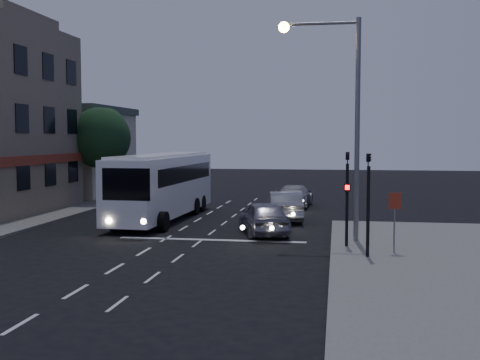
% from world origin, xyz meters
% --- Properties ---
extents(ground, '(120.00, 120.00, 0.00)m').
position_xyz_m(ground, '(0.00, 0.00, 0.00)').
color(ground, black).
extents(road_markings, '(8.00, 30.55, 0.01)m').
position_xyz_m(road_markings, '(1.29, 3.31, 0.00)').
color(road_markings, silver).
rests_on(road_markings, ground).
extents(tour_bus, '(2.76, 11.35, 3.46)m').
position_xyz_m(tour_bus, '(-1.83, 7.79, 1.87)').
color(tour_bus, white).
rests_on(tour_bus, ground).
extents(car_suv, '(3.02, 4.81, 1.53)m').
position_xyz_m(car_suv, '(4.01, 3.80, 0.76)').
color(car_suv, gray).
rests_on(car_suv, ground).
extents(car_sedan_a, '(2.26, 4.80, 1.52)m').
position_xyz_m(car_sedan_a, '(4.55, 8.54, 0.76)').
color(car_sedan_a, '#AEAFB1').
rests_on(car_sedan_a, ground).
extents(car_sedan_b, '(2.23, 4.90, 1.39)m').
position_xyz_m(car_sedan_b, '(4.61, 14.90, 0.70)').
color(car_sedan_b, '#A4A4A7').
rests_on(car_sedan_b, ground).
extents(traffic_signal_main, '(0.25, 0.35, 4.10)m').
position_xyz_m(traffic_signal_main, '(7.60, 0.78, 2.42)').
color(traffic_signal_main, black).
rests_on(traffic_signal_main, sidewalk_near).
extents(traffic_signal_side, '(0.18, 0.15, 4.10)m').
position_xyz_m(traffic_signal_side, '(8.30, -1.20, 2.42)').
color(traffic_signal_side, black).
rests_on(traffic_signal_side, sidewalk_near).
extents(regulatory_sign, '(0.45, 0.12, 2.20)m').
position_xyz_m(regulatory_sign, '(9.30, -0.24, 1.60)').
color(regulatory_sign, slate).
rests_on(regulatory_sign, sidewalk_near).
extents(streetlight, '(3.32, 0.44, 9.00)m').
position_xyz_m(streetlight, '(7.34, 2.20, 5.73)').
color(streetlight, slate).
rests_on(streetlight, sidewalk_near).
extents(low_building_north, '(9.40, 9.40, 6.50)m').
position_xyz_m(low_building_north, '(-13.50, 20.00, 3.39)').
color(low_building_north, beige).
rests_on(low_building_north, sidewalk_far).
extents(street_tree, '(4.00, 4.00, 6.20)m').
position_xyz_m(street_tree, '(-8.21, 15.02, 4.50)').
color(street_tree, black).
rests_on(street_tree, sidewalk_far).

